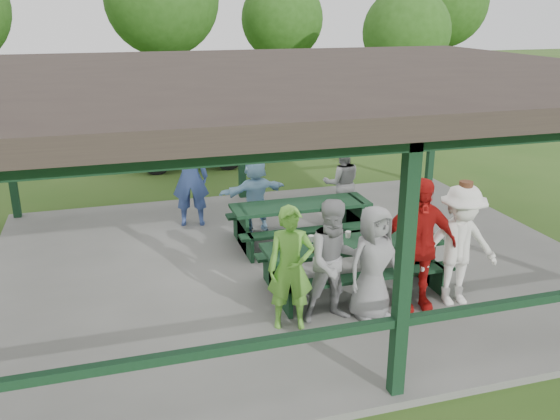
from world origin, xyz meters
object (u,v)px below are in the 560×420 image
object	(u,v)px
spectator_lblue	(255,194)
spectator_blue	(190,177)
spectator_grey	(342,183)
farm_trailer	(189,140)
contestant_grey_left	(335,262)
contestant_red	(417,245)
contestant_white_fedora	(460,245)
picnic_table_near	(352,259)
contestant_green	(291,268)
picnic_table_far	(301,218)
pickup_truck	(224,122)
contestant_grey_mid	(373,263)

from	to	relation	value
spectator_lblue	spectator_blue	bearing A→B (deg)	-42.05
spectator_grey	farm_trailer	world-z (taller)	spectator_grey
contestant_grey_left	spectator_lblue	xyz separation A→B (m)	(-0.18, 3.69, -0.13)
contestant_red	spectator_grey	distance (m)	3.77
contestant_grey_left	farm_trailer	size ratio (longest dim) A/B	0.42
contestant_grey_left	contestant_white_fedora	world-z (taller)	contestant_white_fedora
contestant_red	spectator_lblue	world-z (taller)	contestant_red
picnic_table_near	spectator_blue	distance (m)	4.04
contestant_green	farm_trailer	world-z (taller)	contestant_green
picnic_table_far	pickup_truck	xyz separation A→B (m)	(0.31, 8.64, 0.22)
contestant_grey_left	spectator_grey	distance (m)	4.08
pickup_truck	spectator_grey	bearing A→B (deg)	174.92
picnic_table_near	contestant_white_fedora	world-z (taller)	contestant_white_fedora
picnic_table_far	spectator_grey	world-z (taller)	spectator_grey
picnic_table_far	contestant_grey_left	world-z (taller)	contestant_grey_left
contestant_red	spectator_lblue	bearing A→B (deg)	118.22
picnic_table_near	contestant_grey_mid	size ratio (longest dim) A/B	1.69
picnic_table_near	contestant_red	size ratio (longest dim) A/B	1.41
contestant_white_fedora	farm_trailer	bearing A→B (deg)	110.01
pickup_truck	farm_trailer	distance (m)	2.42
contestant_grey_left	spectator_blue	xyz separation A→B (m)	(-1.32, 4.36, 0.11)
contestant_grey_left	contestant_red	distance (m)	1.24
spectator_grey	pickup_truck	bearing A→B (deg)	-73.01
picnic_table_far	spectator_blue	bearing A→B (deg)	139.91
contestant_green	contestant_grey_left	size ratio (longest dim) A/B	0.98
contestant_grey_mid	contestant_white_fedora	xyz separation A→B (m)	(1.36, 0.04, 0.09)
spectator_lblue	pickup_truck	size ratio (longest dim) A/B	0.26
contestant_white_fedora	pickup_truck	bearing A→B (deg)	100.82
picnic_table_far	spectator_grey	xyz separation A→B (m)	(1.16, 0.89, 0.32)
picnic_table_near	spectator_lblue	size ratio (longest dim) A/B	1.86
contestant_grey_mid	picnic_table_far	bearing A→B (deg)	79.65
contestant_grey_left	farm_trailer	distance (m)	9.53
spectator_lblue	spectator_blue	xyz separation A→B (m)	(-1.14, 0.67, 0.25)
contestant_grey_left	farm_trailer	world-z (taller)	contestant_grey_left
contestant_green	contestant_grey_left	distance (m)	0.63
pickup_truck	contestant_white_fedora	bearing A→B (deg)	174.18
picnic_table_far	contestant_green	distance (m)	3.08
contestant_green	contestant_white_fedora	size ratio (longest dim) A/B	0.92
spectator_blue	farm_trailer	xyz separation A→B (m)	(0.70, 5.15, -0.37)
contestant_white_fedora	spectator_lblue	bearing A→B (deg)	124.33
contestant_red	spectator_blue	distance (m)	5.06
contestant_grey_left	spectator_grey	size ratio (longest dim) A/B	1.11
spectator_lblue	contestant_red	bearing A→B (deg)	99.32
contestant_green	contestant_grey_mid	distance (m)	1.17
picnic_table_far	contestant_green	size ratio (longest dim) A/B	1.48
contestant_green	spectator_blue	bearing A→B (deg)	113.63
spectator_lblue	farm_trailer	size ratio (longest dim) A/B	0.36
farm_trailer	picnic_table_far	bearing A→B (deg)	-79.56
contestant_grey_mid	farm_trailer	bearing A→B (deg)	85.18
picnic_table_far	contestant_grey_left	size ratio (longest dim) A/B	1.45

